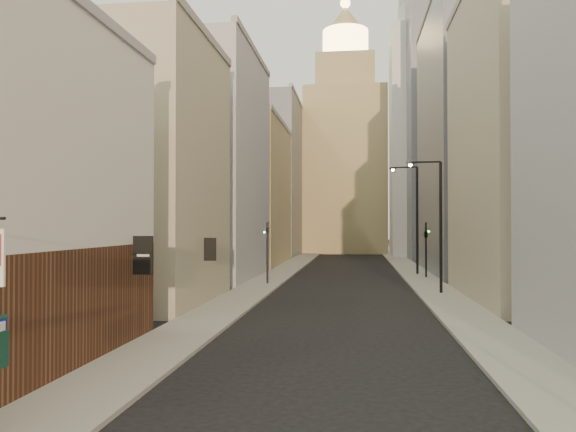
% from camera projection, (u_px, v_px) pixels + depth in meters
% --- Properties ---
extents(sidewalk_left, '(3.00, 140.00, 0.15)m').
position_uv_depth(sidewalk_left, '(289.00, 267.00, 62.27)').
color(sidewalk_left, gray).
rests_on(sidewalk_left, ground).
extents(sidewalk_right, '(3.00, 140.00, 0.15)m').
position_uv_depth(sidewalk_right, '(409.00, 268.00, 60.68)').
color(sidewalk_right, gray).
rests_on(sidewalk_right, ground).
extents(left_bldg_beige, '(8.00, 12.00, 16.00)m').
position_uv_depth(left_bldg_beige, '(144.00, 172.00, 34.28)').
color(left_bldg_beige, tan).
rests_on(left_bldg_beige, ground).
extents(left_bldg_grey, '(8.00, 16.00, 20.00)m').
position_uv_depth(left_bldg_grey, '(211.00, 167.00, 50.20)').
color(left_bldg_grey, '#95969B').
rests_on(left_bldg_grey, ground).
extents(left_bldg_tan, '(8.00, 18.00, 17.00)m').
position_uv_depth(left_bldg_tan, '(249.00, 194.00, 68.03)').
color(left_bldg_tan, tan).
rests_on(left_bldg_tan, ground).
extents(left_bldg_wingrid, '(8.00, 20.00, 24.00)m').
position_uv_depth(left_bldg_wingrid, '(274.00, 179.00, 87.94)').
color(left_bldg_wingrid, gray).
rests_on(left_bldg_wingrid, ground).
extents(right_bldg_beige, '(8.00, 16.00, 20.00)m').
position_uv_depth(right_bldg_beige, '(533.00, 142.00, 35.36)').
color(right_bldg_beige, tan).
rests_on(right_bldg_beige, ground).
extents(right_bldg_wingrid, '(8.00, 20.00, 26.00)m').
position_uv_depth(right_bldg_wingrid, '(470.00, 142.00, 55.26)').
color(right_bldg_wingrid, gray).
rests_on(right_bldg_wingrid, ground).
extents(highrise, '(21.00, 23.00, 51.20)m').
position_uv_depth(highrise, '(473.00, 83.00, 82.52)').
color(highrise, gray).
rests_on(highrise, ground).
extents(clock_tower, '(14.00, 14.00, 44.90)m').
position_uv_depth(clock_tower, '(346.00, 152.00, 98.60)').
color(clock_tower, tan).
rests_on(clock_tower, ground).
extents(white_tower, '(8.00, 8.00, 41.50)m').
position_uv_depth(white_tower, '(418.00, 132.00, 83.38)').
color(white_tower, silver).
rests_on(white_tower, ground).
extents(streetlamp_mid, '(2.41, 0.32, 9.18)m').
position_uv_depth(streetlamp_mid, '(437.00, 218.00, 38.44)').
color(streetlamp_mid, black).
rests_on(streetlamp_mid, ground).
extents(streetlamp_far, '(2.69, 0.78, 10.36)m').
position_uv_depth(streetlamp_far, '(414.00, 213.00, 53.21)').
color(streetlamp_far, black).
rests_on(streetlamp_far, ground).
extents(traffic_light_left, '(0.57, 0.48, 5.00)m').
position_uv_depth(traffic_light_left, '(267.00, 239.00, 44.45)').
color(traffic_light_left, black).
rests_on(traffic_light_left, ground).
extents(traffic_light_right, '(0.60, 0.53, 5.00)m').
position_uv_depth(traffic_light_right, '(426.00, 237.00, 49.76)').
color(traffic_light_right, black).
rests_on(traffic_light_right, ground).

